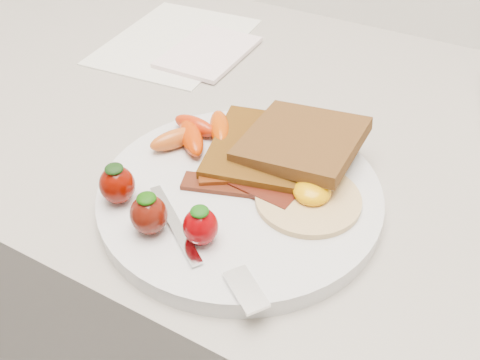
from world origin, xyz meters
The scene contains 11 objects.
counter centered at (0.00, 1.70, 0.45)m, with size 2.00×0.60×0.90m, color gray.
plate centered at (0.00, 1.55, 0.91)m, with size 0.27×0.27×0.02m, color silver.
toast_lower centered at (0.00, 1.61, 0.93)m, with size 0.12×0.12×0.01m, color #36170C.
toast_upper centered at (0.03, 1.62, 0.94)m, with size 0.11×0.11×0.01m, color #502D12.
fried_egg centered at (0.06, 1.57, 0.92)m, with size 0.12×0.12×0.02m.
bacon_strips centered at (0.00, 1.56, 0.92)m, with size 0.11×0.08×0.01m.
baby_carrots centered at (-0.08, 1.60, 0.93)m, with size 0.08×0.10×0.02m.
strawberries centered at (-0.05, 1.47, 0.94)m, with size 0.12×0.05×0.04m.
fork centered at (0.01, 1.47, 0.92)m, with size 0.16×0.09×0.00m.
paper_sheet centered at (-0.26, 1.81, 0.90)m, with size 0.18×0.24×0.00m, color white.
notepad centered at (-0.19, 1.80, 0.91)m, with size 0.10×0.14×0.01m, color white.
Camera 1 is at (0.18, 1.22, 1.25)m, focal length 40.00 mm.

